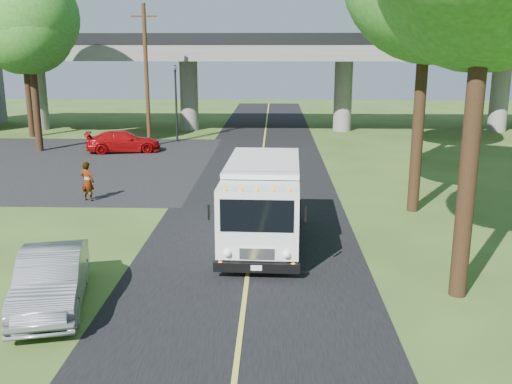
{
  "coord_description": "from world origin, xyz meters",
  "views": [
    {
      "loc": [
        0.74,
        -12.86,
        6.17
      ],
      "look_at": [
        0.13,
        5.42,
        1.6
      ],
      "focal_mm": 40.0,
      "sensor_mm": 36.0,
      "label": 1
    }
  ],
  "objects_px": {
    "tree_left_far": "(24,31)",
    "silver_sedan": "(51,279)",
    "tree_left_lot": "(30,20)",
    "step_van": "(263,200)",
    "red_sedan": "(124,142)",
    "traffic_signal": "(176,95)",
    "tree_right_far": "(432,9)",
    "utility_pole": "(146,75)",
    "pedestrian": "(87,181)"
  },
  "relations": [
    {
      "from": "tree_right_far",
      "to": "step_van",
      "type": "height_order",
      "value": "tree_right_far"
    },
    {
      "from": "tree_left_far",
      "to": "red_sedan",
      "type": "bearing_deg",
      "value": -36.52
    },
    {
      "from": "step_van",
      "to": "tree_right_far",
      "type": "bearing_deg",
      "value": 61.11
    },
    {
      "from": "utility_pole",
      "to": "red_sedan",
      "type": "distance_m",
      "value": 4.65
    },
    {
      "from": "traffic_signal",
      "to": "tree_left_lot",
      "type": "distance_m",
      "value": 10.01
    },
    {
      "from": "tree_left_lot",
      "to": "tree_left_far",
      "type": "xyz_separation_m",
      "value": [
        -3.0,
        6.0,
        -0.45
      ]
    },
    {
      "from": "tree_left_lot",
      "to": "pedestrian",
      "type": "relative_size",
      "value": 6.26
    },
    {
      "from": "step_van",
      "to": "tree_left_lot",
      "type": "bearing_deg",
      "value": 131.68
    },
    {
      "from": "silver_sedan",
      "to": "step_van",
      "type": "bearing_deg",
      "value": 30.24
    },
    {
      "from": "step_van",
      "to": "pedestrian",
      "type": "distance_m",
      "value": 9.05
    },
    {
      "from": "tree_right_far",
      "to": "step_van",
      "type": "distance_m",
      "value": 18.65
    },
    {
      "from": "tree_left_far",
      "to": "pedestrian",
      "type": "bearing_deg",
      "value": -61.33
    },
    {
      "from": "red_sedan",
      "to": "silver_sedan",
      "type": "distance_m",
      "value": 22.13
    },
    {
      "from": "tree_left_lot",
      "to": "tree_right_far",
      "type": "bearing_deg",
      "value": -4.97
    },
    {
      "from": "utility_pole",
      "to": "tree_right_far",
      "type": "distance_m",
      "value": 17.61
    },
    {
      "from": "tree_right_far",
      "to": "pedestrian",
      "type": "relative_size",
      "value": 6.55
    },
    {
      "from": "traffic_signal",
      "to": "pedestrian",
      "type": "height_order",
      "value": "traffic_signal"
    },
    {
      "from": "tree_right_far",
      "to": "tree_left_far",
      "type": "height_order",
      "value": "tree_right_far"
    },
    {
      "from": "traffic_signal",
      "to": "silver_sedan",
      "type": "relative_size",
      "value": 1.23
    },
    {
      "from": "silver_sedan",
      "to": "traffic_signal",
      "type": "bearing_deg",
      "value": 79.02
    },
    {
      "from": "tree_left_far",
      "to": "tree_right_far",
      "type": "bearing_deg",
      "value": -17.1
    },
    {
      "from": "step_van",
      "to": "red_sedan",
      "type": "height_order",
      "value": "step_van"
    },
    {
      "from": "traffic_signal",
      "to": "tree_left_lot",
      "type": "bearing_deg",
      "value": -151.89
    },
    {
      "from": "utility_pole",
      "to": "tree_right_far",
      "type": "height_order",
      "value": "tree_right_far"
    },
    {
      "from": "tree_right_far",
      "to": "pedestrian",
      "type": "bearing_deg",
      "value": -148.96
    },
    {
      "from": "tree_right_far",
      "to": "tree_left_far",
      "type": "relative_size",
      "value": 1.11
    },
    {
      "from": "utility_pole",
      "to": "red_sedan",
      "type": "bearing_deg",
      "value": -116.78
    },
    {
      "from": "step_van",
      "to": "red_sedan",
      "type": "xyz_separation_m",
      "value": [
        -8.98,
        16.87,
        -0.8
      ]
    },
    {
      "from": "red_sedan",
      "to": "pedestrian",
      "type": "xyz_separation_m",
      "value": [
        1.55,
        -11.74,
        0.18
      ]
    },
    {
      "from": "tree_left_far",
      "to": "tree_left_lot",
      "type": "bearing_deg",
      "value": -63.43
    },
    {
      "from": "silver_sedan",
      "to": "red_sedan",
      "type": "bearing_deg",
      "value": 86.35
    },
    {
      "from": "tree_right_far",
      "to": "step_van",
      "type": "bearing_deg",
      "value": -120.66
    },
    {
      "from": "utility_pole",
      "to": "tree_left_lot",
      "type": "xyz_separation_m",
      "value": [
        -6.29,
        -2.16,
        3.31
      ]
    },
    {
      "from": "utility_pole",
      "to": "step_van",
      "type": "relative_size",
      "value": 1.4
    },
    {
      "from": "utility_pole",
      "to": "pedestrian",
      "type": "height_order",
      "value": "utility_pole"
    },
    {
      "from": "utility_pole",
      "to": "tree_left_lot",
      "type": "distance_m",
      "value": 7.43
    },
    {
      "from": "tree_right_far",
      "to": "red_sedan",
      "type": "relative_size",
      "value": 2.42
    },
    {
      "from": "tree_left_lot",
      "to": "step_van",
      "type": "xyz_separation_m",
      "value": [
        14.15,
        -16.92,
        -6.45
      ]
    },
    {
      "from": "utility_pole",
      "to": "step_van",
      "type": "distance_m",
      "value": 20.88
    },
    {
      "from": "traffic_signal",
      "to": "step_van",
      "type": "bearing_deg",
      "value": -73.22
    },
    {
      "from": "utility_pole",
      "to": "red_sedan",
      "type": "xyz_separation_m",
      "value": [
        -1.12,
        -2.22,
        -3.94
      ]
    },
    {
      "from": "traffic_signal",
      "to": "red_sedan",
      "type": "xyz_separation_m",
      "value": [
        -2.62,
        -4.22,
        -2.54
      ]
    },
    {
      "from": "tree_left_far",
      "to": "red_sedan",
      "type": "distance_m",
      "value": 12.23
    },
    {
      "from": "traffic_signal",
      "to": "step_van",
      "type": "xyz_separation_m",
      "value": [
        6.36,
        -21.09,
        -1.74
      ]
    },
    {
      "from": "pedestrian",
      "to": "silver_sedan",
      "type": "bearing_deg",
      "value": 121.71
    },
    {
      "from": "tree_left_far",
      "to": "silver_sedan",
      "type": "relative_size",
      "value": 2.33
    },
    {
      "from": "tree_left_far",
      "to": "red_sedan",
      "type": "relative_size",
      "value": 2.18
    },
    {
      "from": "utility_pole",
      "to": "step_van",
      "type": "height_order",
      "value": "utility_pole"
    },
    {
      "from": "tree_right_far",
      "to": "red_sedan",
      "type": "distance_m",
      "value": 19.49
    },
    {
      "from": "tree_left_lot",
      "to": "silver_sedan",
      "type": "xyz_separation_m",
      "value": [
        9.07,
        -21.84,
        -7.2
      ]
    }
  ]
}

